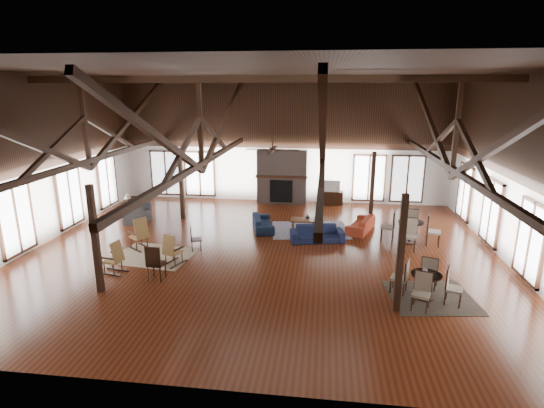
# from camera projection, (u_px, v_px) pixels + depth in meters

# --- Properties ---
(floor) EXTENTS (16.00, 16.00, 0.00)m
(floor) POSITION_uv_depth(u_px,v_px,m) (262.00, 252.00, 14.68)
(floor) COLOR #562712
(floor) RESTS_ON ground
(ceiling) EXTENTS (16.00, 14.00, 0.02)m
(ceiling) POSITION_uv_depth(u_px,v_px,m) (261.00, 71.00, 13.10)
(ceiling) COLOR black
(ceiling) RESTS_ON wall_back
(wall_back) EXTENTS (16.00, 0.02, 6.00)m
(wall_back) POSITION_uv_depth(u_px,v_px,m) (283.00, 141.00, 20.59)
(wall_back) COLOR silver
(wall_back) RESTS_ON floor
(wall_front) EXTENTS (16.00, 0.02, 6.00)m
(wall_front) POSITION_uv_depth(u_px,v_px,m) (199.00, 239.00, 7.19)
(wall_front) COLOR silver
(wall_front) RESTS_ON floor
(wall_left) EXTENTS (0.02, 14.00, 6.00)m
(wall_left) POSITION_uv_depth(u_px,v_px,m) (36.00, 161.00, 14.86)
(wall_left) COLOR silver
(wall_left) RESTS_ON floor
(wall_right) EXTENTS (0.02, 14.00, 6.00)m
(wall_right) POSITION_uv_depth(u_px,v_px,m) (520.00, 172.00, 12.92)
(wall_right) COLOR silver
(wall_right) RESTS_ON floor
(roof_truss) EXTENTS (15.60, 14.07, 3.14)m
(roof_truss) POSITION_uv_depth(u_px,v_px,m) (261.00, 135.00, 13.62)
(roof_truss) COLOR black
(roof_truss) RESTS_ON wall_back
(post_grid) EXTENTS (8.16, 7.16, 3.05)m
(post_grid) POSITION_uv_depth(u_px,v_px,m) (261.00, 210.00, 14.28)
(post_grid) COLOR black
(post_grid) RESTS_ON floor
(fireplace) EXTENTS (2.50, 0.69, 2.60)m
(fireplace) POSITION_uv_depth(u_px,v_px,m) (282.00, 177.00, 20.72)
(fireplace) COLOR #6C5B52
(fireplace) RESTS_ON floor
(ceiling_fan) EXTENTS (1.60, 1.60, 0.75)m
(ceiling_fan) POSITION_uv_depth(u_px,v_px,m) (273.00, 148.00, 12.68)
(ceiling_fan) COLOR black
(ceiling_fan) RESTS_ON roof_truss
(sofa_navy_front) EXTENTS (2.07, 1.13, 0.57)m
(sofa_navy_front) POSITION_uv_depth(u_px,v_px,m) (317.00, 234.00, 15.65)
(sofa_navy_front) COLOR #141A37
(sofa_navy_front) RESTS_ON floor
(sofa_navy_left) EXTENTS (1.97, 1.15, 0.54)m
(sofa_navy_left) POSITION_uv_depth(u_px,v_px,m) (263.00, 223.00, 16.99)
(sofa_navy_left) COLOR #121D33
(sofa_navy_left) RESTS_ON floor
(sofa_orange) EXTENTS (2.01, 1.32, 0.55)m
(sofa_orange) POSITION_uv_depth(u_px,v_px,m) (361.00, 224.00, 16.84)
(sofa_orange) COLOR #A83A20
(sofa_orange) RESTS_ON floor
(coffee_table) EXTENTS (1.24, 0.64, 0.47)m
(coffee_table) POSITION_uv_depth(u_px,v_px,m) (306.00, 221.00, 16.78)
(coffee_table) COLOR brown
(coffee_table) RESTS_ON floor
(vase) EXTENTS (0.20, 0.20, 0.18)m
(vase) POSITION_uv_depth(u_px,v_px,m) (308.00, 217.00, 16.79)
(vase) COLOR #B2B2B2
(vase) RESTS_ON coffee_table
(armchair) EXTENTS (1.24, 1.11, 0.75)m
(armchair) POSITION_uv_depth(u_px,v_px,m) (136.00, 214.00, 17.86)
(armchair) COLOR #2B2C2E
(armchair) RESTS_ON floor
(side_table_lamp) EXTENTS (0.43, 0.43, 1.09)m
(side_table_lamp) POSITION_uv_depth(u_px,v_px,m) (128.00, 208.00, 18.56)
(side_table_lamp) COLOR black
(side_table_lamp) RESTS_ON floor
(rocking_chair_a) EXTENTS (1.00, 0.90, 1.16)m
(rocking_chair_a) POSITION_uv_depth(u_px,v_px,m) (140.00, 234.00, 14.80)
(rocking_chair_a) COLOR olive
(rocking_chair_a) RESTS_ON floor
(rocking_chair_b) EXTENTS (0.69, 0.90, 1.03)m
(rocking_chair_b) POSITION_uv_depth(u_px,v_px,m) (171.00, 251.00, 13.47)
(rocking_chair_b) COLOR olive
(rocking_chair_b) RESTS_ON floor
(rocking_chair_c) EXTENTS (0.87, 0.57, 1.03)m
(rocking_chair_c) POSITION_uv_depth(u_px,v_px,m) (115.00, 258.00, 12.86)
(rocking_chair_c) COLOR olive
(rocking_chair_c) RESTS_ON floor
(side_chair_a) EXTENTS (0.47, 0.47, 0.88)m
(side_chair_a) POSITION_uv_depth(u_px,v_px,m) (194.00, 237.00, 14.68)
(side_chair_a) COLOR black
(side_chair_a) RESTS_ON floor
(side_chair_b) EXTENTS (0.48, 0.48, 1.09)m
(side_chair_b) POSITION_uv_depth(u_px,v_px,m) (155.00, 261.00, 12.31)
(side_chair_b) COLOR black
(side_chair_b) RESTS_ON floor
(cafe_table_near) EXTENTS (1.89, 1.89, 0.97)m
(cafe_table_near) POSITION_uv_depth(u_px,v_px,m) (426.00, 281.00, 11.31)
(cafe_table_near) COLOR black
(cafe_table_near) RESTS_ON floor
(cafe_table_far) EXTENTS (2.17, 2.17, 1.11)m
(cafe_table_far) POSITION_uv_depth(u_px,v_px,m) (410.00, 228.00, 15.45)
(cafe_table_far) COLOR black
(cafe_table_far) RESTS_ON floor
(cup_near) EXTENTS (0.14, 0.14, 0.10)m
(cup_near) POSITION_uv_depth(u_px,v_px,m) (425.00, 271.00, 11.34)
(cup_near) COLOR #B2B2B2
(cup_near) RESTS_ON cafe_table_near
(cup_far) EXTENTS (0.15, 0.15, 0.10)m
(cup_far) POSITION_uv_depth(u_px,v_px,m) (410.00, 221.00, 15.33)
(cup_far) COLOR #B2B2B2
(cup_far) RESTS_ON cafe_table_far
(tv_console) EXTENTS (1.24, 0.46, 0.62)m
(tv_console) POSITION_uv_depth(u_px,v_px,m) (330.00, 197.00, 20.77)
(tv_console) COLOR black
(tv_console) RESTS_ON floor
(television) EXTENTS (0.98, 0.20, 0.56)m
(television) POSITION_uv_depth(u_px,v_px,m) (330.00, 186.00, 20.62)
(television) COLOR #B2B2B2
(television) RESTS_ON tv_console
(rug_tan) EXTENTS (2.80, 2.33, 0.01)m
(rug_tan) POSITION_uv_depth(u_px,v_px,m) (154.00, 255.00, 14.34)
(rug_tan) COLOR tan
(rug_tan) RESTS_ON floor
(rug_navy) EXTENTS (3.27, 2.63, 0.01)m
(rug_navy) POSITION_uv_depth(u_px,v_px,m) (310.00, 230.00, 16.94)
(rug_navy) COLOR #181A43
(rug_navy) RESTS_ON floor
(rug_dark) EXTENTS (2.43, 2.25, 0.01)m
(rug_dark) POSITION_uv_depth(u_px,v_px,m) (431.00, 297.00, 11.48)
(rug_dark) COLOR black
(rug_dark) RESTS_ON floor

